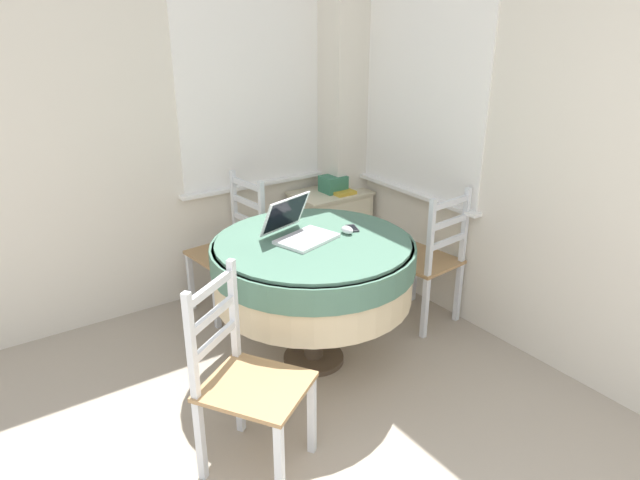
{
  "coord_description": "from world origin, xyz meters",
  "views": [
    {
      "loc": [
        -0.46,
        -0.22,
        1.95
      ],
      "look_at": [
        1.31,
        2.34,
        0.69
      ],
      "focal_mm": 32.0,
      "sensor_mm": 36.0,
      "label": 1
    }
  ],
  "objects_px": {
    "storage_box": "(333,184)",
    "dining_chair_near_back_window": "(232,249)",
    "dining_chair_near_right_window": "(427,260)",
    "corner_cabinet": "(330,233)",
    "cell_phone": "(352,228)",
    "dining_chair_camera_near": "(246,381)",
    "book_on_cabinet": "(339,190)",
    "computer_mouse": "(347,230)",
    "laptop": "(299,230)",
    "round_dining_table": "(313,266)"
  },
  "relations": [
    {
      "from": "dining_chair_near_right_window",
      "to": "dining_chair_camera_near",
      "type": "xyz_separation_m",
      "value": [
        -1.58,
        -0.49,
        0.0
      ]
    },
    {
      "from": "dining_chair_near_back_window",
      "to": "dining_chair_camera_near",
      "type": "bearing_deg",
      "value": -114.13
    },
    {
      "from": "round_dining_table",
      "to": "dining_chair_camera_near",
      "type": "relative_size",
      "value": 1.22
    },
    {
      "from": "computer_mouse",
      "to": "dining_chair_near_right_window",
      "type": "bearing_deg",
      "value": 0.27
    },
    {
      "from": "cell_phone",
      "to": "dining_chair_near_right_window",
      "type": "bearing_deg",
      "value": -3.38
    },
    {
      "from": "computer_mouse",
      "to": "dining_chair_camera_near",
      "type": "bearing_deg",
      "value": -152.03
    },
    {
      "from": "round_dining_table",
      "to": "dining_chair_near_back_window",
      "type": "height_order",
      "value": "dining_chair_near_back_window"
    },
    {
      "from": "round_dining_table",
      "to": "cell_phone",
      "type": "bearing_deg",
      "value": 2.76
    },
    {
      "from": "dining_chair_near_right_window",
      "to": "round_dining_table",
      "type": "bearing_deg",
      "value": 178.59
    },
    {
      "from": "corner_cabinet",
      "to": "book_on_cabinet",
      "type": "bearing_deg",
      "value": -31.95
    },
    {
      "from": "dining_chair_camera_near",
      "to": "dining_chair_near_back_window",
      "type": "bearing_deg",
      "value": 65.87
    },
    {
      "from": "cell_phone",
      "to": "book_on_cabinet",
      "type": "bearing_deg",
      "value": 57.83
    },
    {
      "from": "computer_mouse",
      "to": "dining_chair_camera_near",
      "type": "relative_size",
      "value": 0.09
    },
    {
      "from": "round_dining_table",
      "to": "dining_chair_camera_near",
      "type": "distance_m",
      "value": 0.89
    },
    {
      "from": "round_dining_table",
      "to": "laptop",
      "type": "distance_m",
      "value": 0.22
    },
    {
      "from": "cell_phone",
      "to": "book_on_cabinet",
      "type": "xyz_separation_m",
      "value": [
        0.57,
        0.91,
        -0.1
      ]
    },
    {
      "from": "dining_chair_near_back_window",
      "to": "storage_box",
      "type": "relative_size",
      "value": 5.28
    },
    {
      "from": "cell_phone",
      "to": "book_on_cabinet",
      "type": "relative_size",
      "value": 0.48
    },
    {
      "from": "computer_mouse",
      "to": "corner_cabinet",
      "type": "relative_size",
      "value": 0.13
    },
    {
      "from": "cell_phone",
      "to": "dining_chair_camera_near",
      "type": "xyz_separation_m",
      "value": [
        -0.99,
        -0.53,
        -0.34
      ]
    },
    {
      "from": "dining_chair_near_back_window",
      "to": "dining_chair_near_right_window",
      "type": "relative_size",
      "value": 1.0
    },
    {
      "from": "cell_phone",
      "to": "storage_box",
      "type": "height_order",
      "value": "same"
    },
    {
      "from": "book_on_cabinet",
      "to": "dining_chair_camera_near",
      "type": "bearing_deg",
      "value": -137.3
    },
    {
      "from": "cell_phone",
      "to": "dining_chair_camera_near",
      "type": "distance_m",
      "value": 1.17
    },
    {
      "from": "dining_chair_near_back_window",
      "to": "storage_box",
      "type": "distance_m",
      "value": 0.96
    },
    {
      "from": "computer_mouse",
      "to": "cell_phone",
      "type": "relative_size",
      "value": 0.69
    },
    {
      "from": "laptop",
      "to": "corner_cabinet",
      "type": "relative_size",
      "value": 0.6
    },
    {
      "from": "cell_phone",
      "to": "corner_cabinet",
      "type": "relative_size",
      "value": 0.18
    },
    {
      "from": "dining_chair_near_right_window",
      "to": "dining_chair_camera_near",
      "type": "distance_m",
      "value": 1.66
    },
    {
      "from": "corner_cabinet",
      "to": "dining_chair_near_right_window",
      "type": "bearing_deg",
      "value": -85.69
    },
    {
      "from": "storage_box",
      "to": "dining_chair_near_back_window",
      "type": "bearing_deg",
      "value": -174.41
    },
    {
      "from": "computer_mouse",
      "to": "dining_chair_near_back_window",
      "type": "xyz_separation_m",
      "value": [
        -0.3,
        0.89,
        -0.36
      ]
    },
    {
      "from": "laptop",
      "to": "storage_box",
      "type": "bearing_deg",
      "value": 45.41
    },
    {
      "from": "round_dining_table",
      "to": "book_on_cabinet",
      "type": "height_order",
      "value": "round_dining_table"
    },
    {
      "from": "dining_chair_near_back_window",
      "to": "book_on_cabinet",
      "type": "relative_size",
      "value": 3.7
    },
    {
      "from": "computer_mouse",
      "to": "laptop",
      "type": "bearing_deg",
      "value": 159.66
    },
    {
      "from": "round_dining_table",
      "to": "dining_chair_camera_near",
      "type": "height_order",
      "value": "dining_chair_camera_near"
    },
    {
      "from": "dining_chair_near_back_window",
      "to": "corner_cabinet",
      "type": "distance_m",
      "value": 0.9
    },
    {
      "from": "laptop",
      "to": "computer_mouse",
      "type": "xyz_separation_m",
      "value": [
        0.26,
        -0.1,
        -0.03
      ]
    },
    {
      "from": "laptop",
      "to": "cell_phone",
      "type": "relative_size",
      "value": 3.28
    },
    {
      "from": "dining_chair_near_right_window",
      "to": "corner_cabinet",
      "type": "distance_m",
      "value": 0.99
    },
    {
      "from": "dining_chair_near_right_window",
      "to": "dining_chair_camera_near",
      "type": "height_order",
      "value": "same"
    },
    {
      "from": "round_dining_table",
      "to": "dining_chair_near_right_window",
      "type": "xyz_separation_m",
      "value": [
        0.88,
        -0.02,
        -0.18
      ]
    },
    {
      "from": "dining_chair_near_back_window",
      "to": "book_on_cabinet",
      "type": "height_order",
      "value": "dining_chair_near_back_window"
    },
    {
      "from": "cell_phone",
      "to": "dining_chair_camera_near",
      "type": "bearing_deg",
      "value": -151.89
    },
    {
      "from": "round_dining_table",
      "to": "corner_cabinet",
      "type": "xyz_separation_m",
      "value": [
        0.81,
        0.96,
        -0.29
      ]
    },
    {
      "from": "computer_mouse",
      "to": "storage_box",
      "type": "distance_m",
      "value": 1.16
    },
    {
      "from": "computer_mouse",
      "to": "dining_chair_near_right_window",
      "type": "relative_size",
      "value": 0.09
    },
    {
      "from": "cell_phone",
      "to": "round_dining_table",
      "type": "bearing_deg",
      "value": -177.24
    },
    {
      "from": "computer_mouse",
      "to": "corner_cabinet",
      "type": "xyz_separation_m",
      "value": [
        0.59,
        0.98,
        -0.46
      ]
    }
  ]
}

